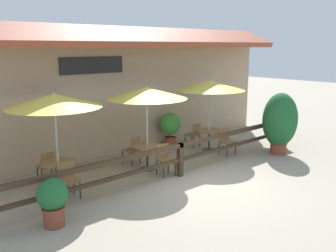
% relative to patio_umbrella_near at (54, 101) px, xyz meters
% --- Properties ---
extents(ground_plane, '(60.00, 60.00, 0.00)m').
position_rel_patio_umbrella_near_xyz_m(ground_plane, '(2.97, -2.38, -2.28)').
color(ground_plane, '#9E937F').
extents(building_facade, '(14.28, 1.49, 4.23)m').
position_rel_patio_umbrella_near_xyz_m(building_facade, '(2.97, 1.72, -0.11)').
color(building_facade, tan).
rests_on(building_facade, ground).
extents(patio_railing, '(10.40, 0.14, 0.95)m').
position_rel_patio_umbrella_near_xyz_m(patio_railing, '(2.97, -1.33, -1.58)').
color(patio_railing, '#3D2D1E').
rests_on(patio_railing, ground).
extents(patio_umbrella_near, '(2.33, 2.33, 2.48)m').
position_rel_patio_umbrella_near_xyz_m(patio_umbrella_near, '(0.00, 0.00, 0.00)').
color(patio_umbrella_near, '#B7B2A8').
rests_on(patio_umbrella_near, ground).
extents(dining_table_near, '(0.84, 0.84, 0.73)m').
position_rel_patio_umbrella_near_xyz_m(dining_table_near, '(0.00, 0.00, -1.69)').
color(dining_table_near, olive).
rests_on(dining_table_near, ground).
extents(chair_near_streetside, '(0.46, 0.46, 0.87)m').
position_rel_patio_umbrella_near_xyz_m(chair_near_streetside, '(-0.07, -0.63, -1.79)').
color(chair_near_streetside, olive).
rests_on(chair_near_streetside, ground).
extents(chair_near_wallside, '(0.46, 0.46, 0.87)m').
position_rel_patio_umbrella_near_xyz_m(chair_near_wallside, '(-0.03, 0.63, -1.79)').
color(chair_near_wallside, olive).
rests_on(chair_near_wallside, ground).
extents(patio_umbrella_middle, '(2.33, 2.33, 2.48)m').
position_rel_patio_umbrella_near_xyz_m(patio_umbrella_middle, '(2.66, -0.26, 0.00)').
color(patio_umbrella_middle, '#B7B2A8').
rests_on(patio_umbrella_middle, ground).
extents(dining_table_middle, '(0.84, 0.84, 0.73)m').
position_rel_patio_umbrella_near_xyz_m(dining_table_middle, '(2.66, -0.26, -1.69)').
color(dining_table_middle, olive).
rests_on(dining_table_middle, ground).
extents(chair_middle_streetside, '(0.49, 0.49, 0.87)m').
position_rel_patio_umbrella_near_xyz_m(chair_middle_streetside, '(2.75, -0.94, -1.79)').
color(chair_middle_streetside, olive).
rests_on(chair_middle_streetside, ground).
extents(chair_middle_wallside, '(0.51, 0.51, 0.87)m').
position_rel_patio_umbrella_near_xyz_m(chair_middle_wallside, '(2.62, 0.41, -1.79)').
color(chair_middle_wallside, olive).
rests_on(chair_middle_wallside, ground).
extents(patio_umbrella_far, '(2.33, 2.33, 2.48)m').
position_rel_patio_umbrella_near_xyz_m(patio_umbrella_far, '(5.54, -0.08, 0.00)').
color(patio_umbrella_far, '#B7B2A8').
rests_on(patio_umbrella_far, ground).
extents(dining_table_far, '(0.84, 0.84, 0.73)m').
position_rel_patio_umbrella_near_xyz_m(dining_table_far, '(5.54, -0.08, -1.69)').
color(dining_table_far, olive).
rests_on(dining_table_far, ground).
extents(chair_far_streetside, '(0.46, 0.46, 0.87)m').
position_rel_patio_umbrella_near_xyz_m(chair_far_streetside, '(5.63, -0.77, -1.79)').
color(chair_far_streetside, olive).
rests_on(chair_far_streetside, ground).
extents(chair_far_wallside, '(0.47, 0.47, 0.87)m').
position_rel_patio_umbrella_near_xyz_m(chair_far_wallside, '(5.50, 0.61, -1.79)').
color(chair_far_wallside, olive).
rests_on(chair_far_wallside, ground).
extents(potted_plant_tall_tropical, '(0.63, 0.57, 1.01)m').
position_rel_patio_umbrella_near_xyz_m(potted_plant_tall_tropical, '(-0.98, -1.79, -1.71)').
color(potted_plant_tall_tropical, brown).
rests_on(potted_plant_tall_tropical, ground).
extents(potted_plant_entrance_palm, '(1.23, 1.11, 2.08)m').
position_rel_patio_umbrella_near_xyz_m(potted_plant_entrance_palm, '(6.99, -1.92, -1.15)').
color(potted_plant_entrance_palm, brown).
rests_on(potted_plant_entrance_palm, ground).
extents(potted_plant_broad_leaf, '(0.81, 0.73, 1.24)m').
position_rel_patio_umbrella_near_xyz_m(potted_plant_broad_leaf, '(4.85, 1.17, -1.50)').
color(potted_plant_broad_leaf, brown).
rests_on(potted_plant_broad_leaf, ground).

